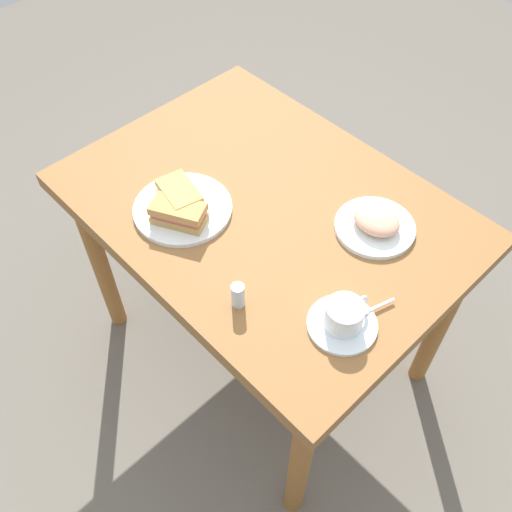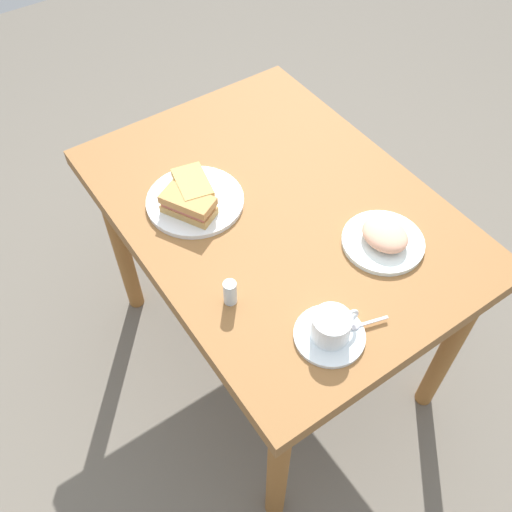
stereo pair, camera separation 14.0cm
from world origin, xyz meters
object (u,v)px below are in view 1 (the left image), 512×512
object	(u,v)px
coffee_cup	(345,315)
spoon	(371,309)
salt_shaker	(238,295)
sandwich_plate	(183,209)
sandwich_back	(178,213)
sandwich_front	(180,196)
dining_table	(265,228)
coffee_saucer	(342,325)
side_plate	(375,227)

from	to	relation	value
coffee_cup	spoon	xyz separation A→B (m)	(-0.02, -0.07, -0.03)
coffee_cup	salt_shaker	world-z (taller)	coffee_cup
coffee_cup	spoon	world-z (taller)	coffee_cup
sandwich_plate	sandwich_back	size ratio (longest dim) A/B	1.70
coffee_cup	salt_shaker	bearing A→B (deg)	32.39
sandwich_front	dining_table	bearing A→B (deg)	-130.02
dining_table	sandwich_plate	xyz separation A→B (m)	(0.14, 0.18, 0.10)
sandwich_front	salt_shaker	size ratio (longest dim) A/B	2.08
salt_shaker	coffee_cup	bearing A→B (deg)	-147.61
sandwich_back	coffee_saucer	distance (m)	0.51
coffee_saucer	coffee_cup	distance (m)	0.04
coffee_saucer	spoon	distance (m)	0.08
spoon	salt_shaker	distance (m)	0.31
coffee_saucer	salt_shaker	distance (m)	0.25
sandwich_plate	sandwich_front	world-z (taller)	sandwich_front
sandwich_plate	coffee_saucer	size ratio (longest dim) A/B	1.63
sandwich_plate	side_plate	xyz separation A→B (m)	(-0.40, -0.32, 0.00)
coffee_saucer	spoon	size ratio (longest dim) A/B	1.68
sandwich_plate	coffee_saucer	bearing A→B (deg)	-176.23
dining_table	side_plate	distance (m)	0.32
sandwich_plate	spoon	bearing A→B (deg)	-168.71
sandwich_plate	salt_shaker	distance (m)	0.34
sandwich_back	salt_shaker	size ratio (longest dim) A/B	2.28
dining_table	sandwich_front	distance (m)	0.27
spoon	salt_shaker	bearing A→B (deg)	41.84
coffee_saucer	coffee_cup	size ratio (longest dim) A/B	1.38
dining_table	coffee_saucer	xyz separation A→B (m)	(-0.40, 0.14, 0.10)
spoon	sandwich_front	bearing A→B (deg)	10.75
sandwich_front	side_plate	distance (m)	0.52
dining_table	sandwich_front	size ratio (longest dim) A/B	7.54
coffee_saucer	side_plate	bearing A→B (deg)	-64.56
coffee_cup	spoon	size ratio (longest dim) A/B	1.22
coffee_cup	sandwich_back	bearing A→B (deg)	8.41
sandwich_back	salt_shaker	distance (m)	0.30
salt_shaker	coffee_saucer	bearing A→B (deg)	-147.92
spoon	side_plate	bearing A→B (deg)	-53.05
sandwich_back	spoon	bearing A→B (deg)	-164.16
sandwich_back	dining_table	bearing A→B (deg)	-115.36
sandwich_front	spoon	bearing A→B (deg)	-169.25
sandwich_plate	spoon	xyz separation A→B (m)	(-0.56, -0.11, 0.01)
sandwich_plate	coffee_saucer	distance (m)	0.54
sandwich_back	spoon	world-z (taller)	sandwich_back
salt_shaker	sandwich_front	bearing A→B (deg)	-16.46
dining_table	sandwich_front	bearing A→B (deg)	49.98
sandwich_front	side_plate	size ratio (longest dim) A/B	0.68
spoon	side_plate	world-z (taller)	spoon
coffee_cup	side_plate	size ratio (longest dim) A/B	0.56
dining_table	salt_shaker	size ratio (longest dim) A/B	15.72
sandwich_plate	coffee_cup	world-z (taller)	coffee_cup
sandwich_back	sandwich_front	bearing A→B (deg)	-42.40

